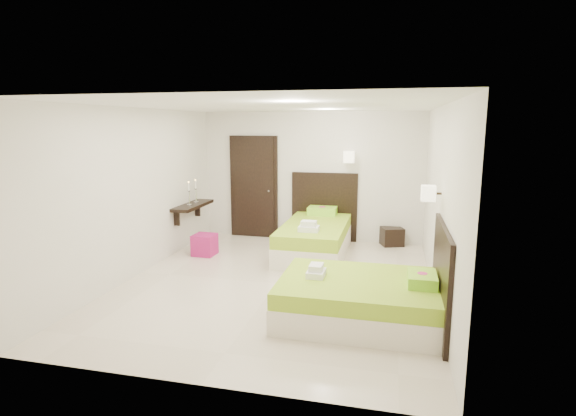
% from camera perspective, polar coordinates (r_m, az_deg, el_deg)
% --- Properties ---
extents(floor, '(5.50, 5.50, 0.00)m').
position_cam_1_polar(floor, '(6.82, -1.41, -9.54)').
color(floor, beige).
rests_on(floor, ground).
extents(bed_single, '(1.34, 2.23, 1.84)m').
position_cam_1_polar(bed_single, '(8.28, 3.55, -3.54)').
color(bed_single, beige).
rests_on(bed_single, ground).
extents(bed_double, '(1.93, 1.64, 1.59)m').
position_cam_1_polar(bed_double, '(5.62, 9.73, -11.10)').
color(bed_double, beige).
rests_on(bed_double, ground).
extents(nightstand, '(0.49, 0.47, 0.35)m').
position_cam_1_polar(nightstand, '(9.08, 13.06, -3.54)').
color(nightstand, black).
rests_on(nightstand, ground).
extents(ottoman, '(0.39, 0.39, 0.38)m').
position_cam_1_polar(ottoman, '(8.33, -10.54, -4.60)').
color(ottoman, '#921355').
rests_on(ottoman, ground).
extents(door, '(1.02, 0.15, 2.14)m').
position_cam_1_polar(door, '(9.42, -4.36, 2.63)').
color(door, black).
rests_on(door, ground).
extents(console_shelf, '(0.35, 1.20, 0.78)m').
position_cam_1_polar(console_shelf, '(8.77, -12.04, 0.29)').
color(console_shelf, black).
rests_on(console_shelf, ground).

